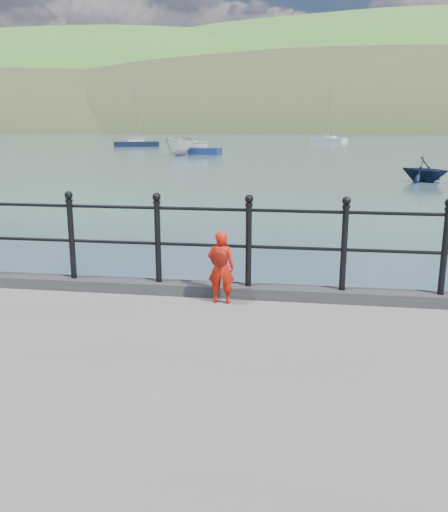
% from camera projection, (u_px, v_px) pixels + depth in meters
% --- Properties ---
extents(ground, '(600.00, 600.00, 0.00)m').
position_uv_depth(ground, '(206.00, 359.00, 7.58)').
color(ground, '#2D4251').
rests_on(ground, ground).
extents(kerb, '(60.00, 0.30, 0.15)m').
position_uv_depth(kerb, '(203.00, 289.00, 7.18)').
color(kerb, '#28282B').
rests_on(kerb, quay).
extents(railing, '(18.11, 0.11, 1.20)m').
position_uv_depth(railing, '(203.00, 234.00, 7.00)').
color(railing, black).
rests_on(railing, kerb).
extents(far_shore, '(830.00, 200.00, 156.00)m').
position_uv_depth(far_shore, '(393.00, 183.00, 237.10)').
color(far_shore, '#333A21').
rests_on(far_shore, ground).
extents(child, '(0.34, 0.30, 0.93)m').
position_uv_depth(child, '(221.00, 267.00, 6.75)').
color(child, red).
rests_on(child, quay).
extents(launch_white, '(2.95, 5.18, 1.89)m').
position_uv_depth(launch_white, '(179.00, 146.00, 54.42)').
color(launch_white, beige).
rests_on(launch_white, ground).
extents(launch_navy, '(3.54, 3.49, 1.41)m').
position_uv_depth(launch_navy, '(424.00, 169.00, 30.17)').
color(launch_navy, black).
rests_on(launch_navy, ground).
extents(sailboat_port, '(4.96, 2.46, 7.08)m').
position_uv_depth(sailboat_port, '(198.00, 151.00, 56.73)').
color(sailboat_port, navy).
rests_on(sailboat_port, ground).
extents(sailboat_left, '(6.43, 4.02, 8.74)m').
position_uv_depth(sailboat_left, '(136.00, 144.00, 75.27)').
color(sailboat_left, black).
rests_on(sailboat_left, ground).
extents(sailboat_deep, '(6.43, 5.17, 9.48)m').
position_uv_depth(sailboat_deep, '(328.00, 140.00, 93.13)').
color(sailboat_deep, silver).
rests_on(sailboat_deep, ground).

